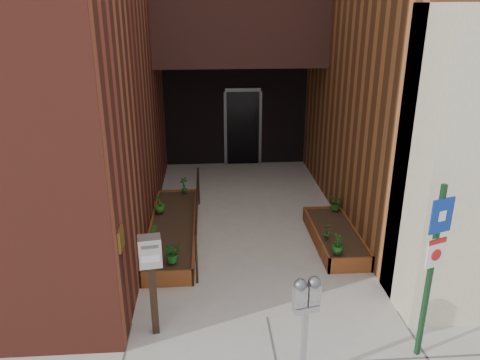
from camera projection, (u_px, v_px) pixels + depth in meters
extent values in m
plane|color=#9E9991|center=(267.00, 317.00, 6.97)|extent=(80.00, 80.00, 0.00)
cube|color=#BCB090|center=(449.00, 170.00, 6.55)|extent=(1.10, 1.20, 4.40)
cube|color=black|center=(239.00, 21.00, 11.16)|extent=(4.20, 2.00, 2.00)
cube|color=black|center=(235.00, 112.00, 13.35)|extent=(4.00, 0.30, 3.00)
cube|color=black|center=(243.00, 128.00, 13.35)|extent=(0.90, 0.06, 2.10)
cube|color=#B79338|center=(121.00, 239.00, 6.12)|extent=(0.04, 0.30, 0.30)
cube|color=brown|center=(167.00, 279.00, 7.67)|extent=(0.90, 0.04, 0.30)
cube|color=brown|center=(178.00, 196.00, 10.99)|extent=(0.90, 0.04, 0.30)
cube|color=brown|center=(151.00, 231.00, 9.30)|extent=(0.04, 3.60, 0.30)
cube|color=brown|center=(195.00, 229.00, 9.36)|extent=(0.04, 3.60, 0.30)
cube|color=black|center=(173.00, 231.00, 9.34)|extent=(0.82, 3.52, 0.26)
cube|color=brown|center=(351.00, 265.00, 8.07)|extent=(0.80, 0.04, 0.30)
cube|color=brown|center=(322.00, 213.00, 10.09)|extent=(0.80, 0.04, 0.30)
cube|color=brown|center=(315.00, 237.00, 9.05)|extent=(0.04, 2.20, 0.30)
cube|color=brown|center=(354.00, 236.00, 9.11)|extent=(0.04, 2.20, 0.30)
cube|color=black|center=(335.00, 237.00, 9.09)|extent=(0.72, 2.12, 0.26)
cylinder|color=black|center=(197.00, 259.00, 7.67)|extent=(0.04, 0.04, 0.90)
cylinder|color=black|center=(199.00, 186.00, 10.75)|extent=(0.04, 0.04, 0.90)
cylinder|color=black|center=(197.00, 197.00, 9.06)|extent=(0.04, 3.30, 0.04)
cube|color=#99999B|center=(304.00, 346.00, 5.64)|extent=(0.07, 0.07, 1.02)
cube|color=#99999B|center=(306.00, 308.00, 5.44)|extent=(0.32, 0.18, 0.08)
cube|color=#99999B|center=(300.00, 296.00, 5.36)|extent=(0.17, 0.13, 0.26)
sphere|color=#59595B|center=(300.00, 285.00, 5.30)|extent=(0.15, 0.15, 0.15)
cube|color=white|center=(302.00, 297.00, 5.30)|extent=(0.09, 0.03, 0.05)
cube|color=#B21414|center=(301.00, 303.00, 5.33)|extent=(0.09, 0.03, 0.03)
cube|color=#99999B|center=(314.00, 294.00, 5.40)|extent=(0.17, 0.13, 0.26)
sphere|color=#59595B|center=(314.00, 282.00, 5.35)|extent=(0.15, 0.15, 0.15)
cube|color=white|center=(316.00, 295.00, 5.35)|extent=(0.09, 0.03, 0.05)
cube|color=#B21414|center=(315.00, 301.00, 5.38)|extent=(0.09, 0.03, 0.03)
cube|color=#13361C|center=(430.00, 275.00, 5.82)|extent=(0.07, 0.07, 2.43)
cube|color=navy|center=(442.00, 216.00, 5.50)|extent=(0.32, 0.13, 0.44)
cube|color=white|center=(442.00, 216.00, 5.50)|extent=(0.11, 0.05, 0.13)
cube|color=white|center=(436.00, 253.00, 5.68)|extent=(0.27, 0.11, 0.39)
cube|color=#B21414|center=(438.00, 241.00, 5.62)|extent=(0.26, 0.11, 0.07)
cylinder|color=#B21414|center=(436.00, 255.00, 5.67)|extent=(0.15, 0.06, 0.15)
cube|color=black|center=(154.00, 299.00, 6.47)|extent=(0.11, 0.11, 1.10)
cube|color=#BABABC|center=(150.00, 251.00, 6.21)|extent=(0.33, 0.26, 0.42)
cube|color=#59595B|center=(150.00, 247.00, 6.06)|extent=(0.22, 0.04, 0.04)
cube|color=white|center=(151.00, 259.00, 6.12)|extent=(0.24, 0.05, 0.10)
imported|color=#1C631D|center=(172.00, 252.00, 7.83)|extent=(0.42, 0.42, 0.37)
imported|color=#2B5D1A|center=(153.00, 235.00, 8.46)|extent=(0.23, 0.23, 0.34)
imported|color=#2A631C|center=(159.00, 203.00, 9.71)|extent=(0.28, 0.28, 0.40)
imported|color=#1B5919|center=(184.00, 185.00, 10.72)|extent=(0.28, 0.28, 0.37)
imported|color=#194E16|center=(338.00, 243.00, 8.11)|extent=(0.26, 0.26, 0.38)
imported|color=#1D5D1A|center=(327.00, 231.00, 8.63)|extent=(0.17, 0.17, 0.31)
imported|color=#205C1A|center=(336.00, 203.00, 9.82)|extent=(0.31, 0.31, 0.33)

